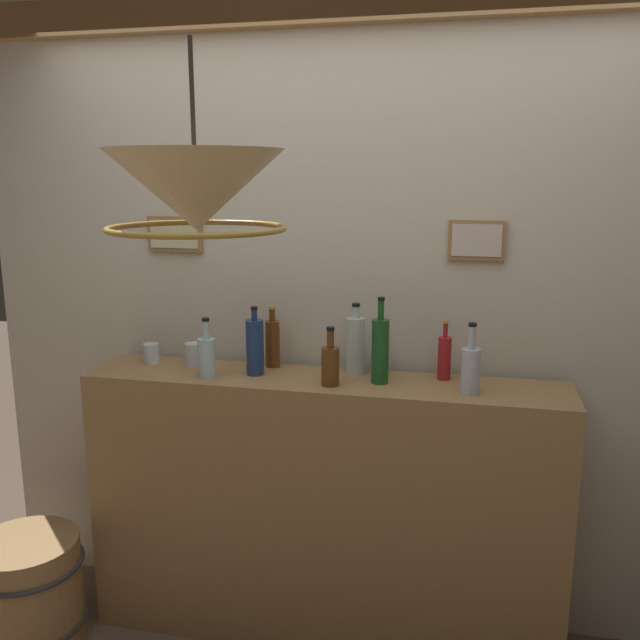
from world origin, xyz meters
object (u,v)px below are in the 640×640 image
object	(u,v)px
liquor_bottle_amaro	(356,344)
glass_tumbler_rocks	(151,353)
liquor_bottle_bourbon	(470,369)
glass_tumbler_highball	(194,354)
liquor_bottle_vermouth	(273,342)
liquor_bottle_whiskey	(444,357)
wooden_barrel	(29,592)
pendant_lamp	(196,193)
glass_tumbler_shot	(379,361)
liquor_bottle_mezcal	(330,364)
liquor_bottle_brandy	(207,356)
liquor_bottle_port	(380,349)
liquor_bottle_gin	(255,346)

from	to	relation	value
liquor_bottle_amaro	glass_tumbler_rocks	world-z (taller)	liquor_bottle_amaro
liquor_bottle_bourbon	glass_tumbler_highball	bearing A→B (deg)	173.89
liquor_bottle_vermouth	glass_tumbler_highball	bearing A→B (deg)	-169.69
liquor_bottle_whiskey	wooden_barrel	bearing A→B (deg)	-165.20
pendant_lamp	liquor_bottle_vermouth	bearing A→B (deg)	95.75
liquor_bottle_vermouth	glass_tumbler_highball	size ratio (longest dim) A/B	2.68
glass_tumbler_shot	liquor_bottle_mezcal	bearing A→B (deg)	-128.61
glass_tumbler_highball	liquor_bottle_amaro	bearing A→B (deg)	3.21
liquor_bottle_vermouth	pendant_lamp	world-z (taller)	pendant_lamp
liquor_bottle_vermouth	wooden_barrel	bearing A→B (deg)	-153.75
pendant_lamp	liquor_bottle_amaro	bearing A→B (deg)	75.09
liquor_bottle_brandy	liquor_bottle_amaro	distance (m)	0.60
liquor_bottle_brandy	glass_tumbler_rocks	size ratio (longest dim) A/B	2.87
liquor_bottle_amaro	glass_tumbler_highball	bearing A→B (deg)	-176.79
liquor_bottle_amaro	glass_tumbler_rocks	bearing A→B (deg)	-177.43
glass_tumbler_shot	liquor_bottle_amaro	bearing A→B (deg)	-166.85
liquor_bottle_brandy	glass_tumbler_rocks	distance (m)	0.35
liquor_bottle_bourbon	glass_tumbler_highball	distance (m)	1.15
glass_tumbler_highball	glass_tumbler_shot	bearing A→B (deg)	4.42
liquor_bottle_amaro	glass_tumbler_rocks	size ratio (longest dim) A/B	3.44
liquor_bottle_amaro	liquor_bottle_whiskey	bearing A→B (deg)	-0.62
liquor_bottle_brandy	glass_tumbler_highball	size ratio (longest dim) A/B	2.50
liquor_bottle_port	wooden_barrel	xyz separation A→B (m)	(-1.40, -0.33, -1.04)
wooden_barrel	liquor_bottle_vermouth	bearing A→B (deg)	26.25
liquor_bottle_mezcal	liquor_bottle_amaro	bearing A→B (deg)	69.60
pendant_lamp	wooden_barrel	size ratio (longest dim) A/B	1.04
liquor_bottle_gin	pendant_lamp	world-z (taller)	pendant_lamp
liquor_bottle_mezcal	pendant_lamp	world-z (taller)	pendant_lamp
liquor_bottle_whiskey	glass_tumbler_rocks	size ratio (longest dim) A/B	2.84
liquor_bottle_port	glass_tumbler_highball	world-z (taller)	liquor_bottle_port
liquor_bottle_vermouth	glass_tumbler_shot	xyz separation A→B (m)	(0.45, 0.00, -0.05)
liquor_bottle_mezcal	wooden_barrel	bearing A→B (deg)	-168.01
liquor_bottle_mezcal	liquor_bottle_gin	bearing A→B (deg)	166.90
liquor_bottle_gin	glass_tumbler_rocks	size ratio (longest dim) A/B	3.31
liquor_bottle_mezcal	glass_tumbler_shot	world-z (taller)	liquor_bottle_mezcal
glass_tumbler_highball	liquor_bottle_vermouth	bearing A→B (deg)	10.31
liquor_bottle_gin	pendant_lamp	bearing A→B (deg)	-81.03
glass_tumbler_rocks	pendant_lamp	world-z (taller)	pendant_lamp
liquor_bottle_whiskey	glass_tumbler_rocks	world-z (taller)	liquor_bottle_whiskey
liquor_bottle_amaro	liquor_bottle_brandy	bearing A→B (deg)	-162.15
pendant_lamp	glass_tumbler_shot	bearing A→B (deg)	70.44
glass_tumbler_shot	glass_tumbler_highball	bearing A→B (deg)	-175.58
liquor_bottle_bourbon	wooden_barrel	bearing A→B (deg)	-170.96
liquor_bottle_amaro	liquor_bottle_gin	distance (m)	0.41
liquor_bottle_bourbon	glass_tumbler_shot	distance (m)	0.41
liquor_bottle_amaro	glass_tumbler_highball	xyz separation A→B (m)	(-0.69, -0.04, -0.07)
liquor_bottle_amaro	glass_tumbler_highball	world-z (taller)	liquor_bottle_amaro
liquor_bottle_mezcal	liquor_bottle_vermouth	xyz separation A→B (m)	(-0.29, 0.20, 0.02)
liquor_bottle_brandy	glass_tumbler_shot	size ratio (longest dim) A/B	2.38
liquor_bottle_amaro	glass_tumbler_rocks	distance (m)	0.89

